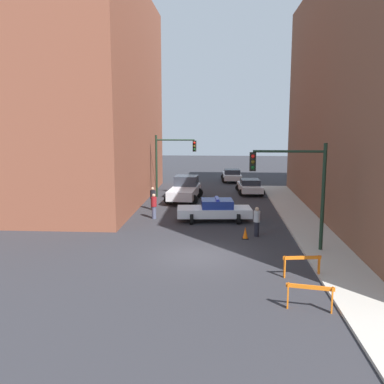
% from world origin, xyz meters
% --- Properties ---
extents(ground_plane, '(120.00, 120.00, 0.00)m').
position_xyz_m(ground_plane, '(0.00, 0.00, 0.00)').
color(ground_plane, '#2D2D33').
extents(sidewalk_right, '(2.40, 44.00, 0.12)m').
position_xyz_m(sidewalk_right, '(6.20, 0.00, 0.06)').
color(sidewalk_right, '#B2ADA3').
rests_on(sidewalk_right, ground_plane).
extents(building_corner_left, '(14.00, 20.00, 16.44)m').
position_xyz_m(building_corner_left, '(-12.00, 14.00, 8.22)').
color(building_corner_left, brown).
rests_on(building_corner_left, ground_plane).
extents(traffic_light_near, '(3.64, 0.35, 5.20)m').
position_xyz_m(traffic_light_near, '(4.73, 1.03, 3.53)').
color(traffic_light_near, black).
rests_on(traffic_light_near, sidewalk_right).
extents(traffic_light_far, '(3.44, 0.35, 5.20)m').
position_xyz_m(traffic_light_far, '(-3.30, 15.86, 3.40)').
color(traffic_light_far, black).
rests_on(traffic_light_far, ground_plane).
extents(police_car, '(4.84, 2.61, 1.52)m').
position_xyz_m(police_car, '(0.63, 7.27, 0.72)').
color(police_car, white).
rests_on(police_car, ground_plane).
extents(white_truck, '(2.88, 5.53, 1.90)m').
position_xyz_m(white_truck, '(-1.89, 14.42, 0.91)').
color(white_truck, silver).
rests_on(white_truck, ground_plane).
extents(parked_car_near, '(2.46, 4.41, 1.31)m').
position_xyz_m(parked_car_near, '(3.57, 17.96, 0.67)').
color(parked_car_near, silver).
rests_on(parked_car_near, ground_plane).
extents(parked_car_mid, '(2.38, 4.36, 1.31)m').
position_xyz_m(parked_car_mid, '(2.21, 25.67, 0.67)').
color(parked_car_mid, silver).
rests_on(parked_car_mid, ground_plane).
extents(pedestrian_crossing, '(0.50, 0.50, 1.66)m').
position_xyz_m(pedestrian_crossing, '(-3.37, 7.68, 0.86)').
color(pedestrian_crossing, '#474C66').
rests_on(pedestrian_crossing, ground_plane).
extents(pedestrian_corner, '(0.47, 0.47, 1.66)m').
position_xyz_m(pedestrian_corner, '(-3.89, 10.46, 0.86)').
color(pedestrian_corner, '#382D23').
rests_on(pedestrian_corner, ground_plane).
extents(pedestrian_sidewalk, '(0.48, 0.48, 1.66)m').
position_xyz_m(pedestrian_sidewalk, '(3.00, 3.74, 0.86)').
color(pedestrian_sidewalk, black).
rests_on(pedestrian_sidewalk, ground_plane).
extents(barrier_front, '(1.58, 0.45, 0.90)m').
position_xyz_m(barrier_front, '(4.01, -5.70, 0.62)').
color(barrier_front, orange).
rests_on(barrier_front, ground_plane).
extents(barrier_mid, '(1.59, 0.36, 0.90)m').
position_xyz_m(barrier_mid, '(4.33, -2.52, 0.62)').
color(barrier_mid, orange).
rests_on(barrier_mid, ground_plane).
extents(traffic_cone, '(0.36, 0.36, 0.66)m').
position_xyz_m(traffic_cone, '(2.35, 3.15, 0.32)').
color(traffic_cone, black).
rests_on(traffic_cone, ground_plane).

